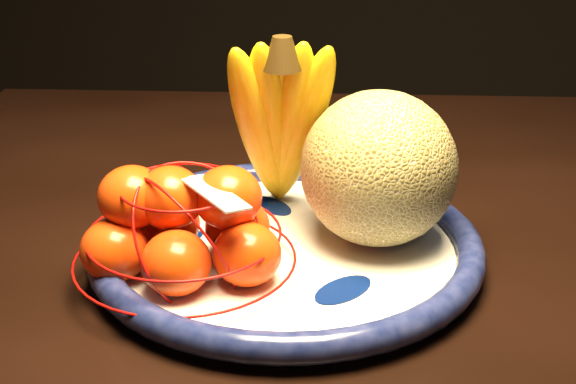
% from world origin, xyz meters
% --- Properties ---
extents(dining_table, '(1.68, 1.13, 0.79)m').
position_xyz_m(dining_table, '(0.09, -0.09, 0.71)').
color(dining_table, black).
rests_on(dining_table, ground).
extents(fruit_bowl, '(0.39, 0.39, 0.03)m').
position_xyz_m(fruit_bowl, '(-0.18, -0.22, 0.80)').
color(fruit_bowl, white).
rests_on(fruit_bowl, dining_table).
extents(cantaloupe, '(0.15, 0.15, 0.15)m').
position_xyz_m(cantaloupe, '(-0.09, -0.19, 0.88)').
color(cantaloupe, olive).
rests_on(cantaloupe, fruit_bowl).
extents(banana_bunch, '(0.14, 0.14, 0.22)m').
position_xyz_m(banana_bunch, '(-0.20, -0.14, 0.91)').
color(banana_bunch, yellow).
rests_on(banana_bunch, fruit_bowl).
extents(mandarin_bag, '(0.22, 0.22, 0.13)m').
position_xyz_m(mandarin_bag, '(-0.26, -0.28, 0.85)').
color(mandarin_bag, '#FF3D17').
rests_on(mandarin_bag, fruit_bowl).
extents(price_tag, '(0.07, 0.07, 0.01)m').
position_xyz_m(price_tag, '(-0.23, -0.30, 0.89)').
color(price_tag, white).
rests_on(price_tag, mandarin_bag).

